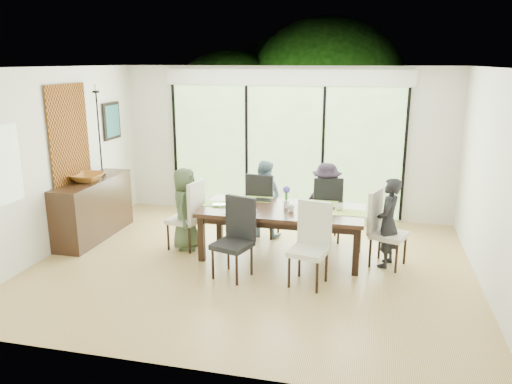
% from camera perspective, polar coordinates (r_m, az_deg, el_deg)
% --- Properties ---
extents(floor, '(6.00, 5.00, 0.01)m').
position_cam_1_polar(floor, '(7.08, -0.47, -8.40)').
color(floor, olive).
rests_on(floor, ground).
extents(ceiling, '(6.00, 5.00, 0.01)m').
position_cam_1_polar(ceiling, '(6.51, -0.52, 14.11)').
color(ceiling, white).
rests_on(ceiling, wall_back).
extents(wall_back, '(6.00, 0.02, 2.70)m').
position_cam_1_polar(wall_back, '(9.08, 3.30, 5.69)').
color(wall_back, silver).
rests_on(wall_back, floor).
extents(wall_front, '(6.00, 0.02, 2.70)m').
position_cam_1_polar(wall_front, '(4.36, -8.41, -4.57)').
color(wall_front, silver).
rests_on(wall_front, floor).
extents(wall_left, '(0.02, 5.00, 2.70)m').
position_cam_1_polar(wall_left, '(7.92, -22.18, 3.28)').
color(wall_left, silver).
rests_on(wall_left, floor).
extents(wall_right, '(0.02, 5.00, 2.70)m').
position_cam_1_polar(wall_right, '(6.64, 25.62, 0.86)').
color(wall_right, white).
rests_on(wall_right, floor).
extents(glass_doors, '(4.20, 0.02, 2.30)m').
position_cam_1_polar(glass_doors, '(9.06, 3.24, 4.71)').
color(glass_doors, '#598C3F').
rests_on(glass_doors, wall_back).
extents(blinds_header, '(4.40, 0.06, 0.28)m').
position_cam_1_polar(blinds_header, '(8.92, 3.35, 12.95)').
color(blinds_header, white).
rests_on(blinds_header, wall_back).
extents(mullion_a, '(0.05, 0.04, 2.30)m').
position_cam_1_polar(mullion_a, '(9.64, -9.20, 5.15)').
color(mullion_a, black).
rests_on(mullion_a, wall_back).
extents(mullion_b, '(0.05, 0.04, 2.30)m').
position_cam_1_polar(mullion_b, '(9.20, -1.08, 4.88)').
color(mullion_b, black).
rests_on(mullion_b, wall_back).
extents(mullion_c, '(0.05, 0.04, 2.30)m').
position_cam_1_polar(mullion_c, '(8.96, 7.65, 4.49)').
color(mullion_c, black).
rests_on(mullion_c, wall_back).
extents(mullion_d, '(0.05, 0.04, 2.30)m').
position_cam_1_polar(mullion_d, '(8.94, 16.63, 3.97)').
color(mullion_d, black).
rests_on(mullion_d, wall_back).
extents(deck, '(6.00, 1.80, 0.10)m').
position_cam_1_polar(deck, '(10.24, 4.06, -1.30)').
color(deck, brown).
rests_on(deck, ground).
extents(rail_top, '(6.00, 0.08, 0.06)m').
position_cam_1_polar(rail_top, '(10.86, 4.80, 2.88)').
color(rail_top, brown).
rests_on(rail_top, deck).
extents(foliage_left, '(3.20, 3.20, 3.20)m').
position_cam_1_polar(foliage_left, '(12.07, -2.94, 8.38)').
color(foliage_left, '#14380F').
rests_on(foliage_left, ground).
extents(foliage_mid, '(4.00, 4.00, 4.00)m').
position_cam_1_polar(foliage_mid, '(12.21, 7.96, 10.03)').
color(foliage_mid, '#14380F').
rests_on(foliage_mid, ground).
extents(foliage_right, '(2.80, 2.80, 2.80)m').
position_cam_1_polar(foliage_right, '(11.44, 16.53, 6.53)').
color(foliage_right, '#14380F').
rests_on(foliage_right, ground).
extents(foliage_far, '(3.60, 3.60, 3.60)m').
position_cam_1_polar(foliage_far, '(13.05, 3.80, 9.64)').
color(foliage_far, '#14380F').
rests_on(foliage_far, ground).
extents(table_top, '(2.33, 1.07, 0.06)m').
position_cam_1_polar(table_top, '(7.17, 3.00, -2.12)').
color(table_top, black).
rests_on(table_top, floor).
extents(table_apron, '(2.14, 0.87, 0.10)m').
position_cam_1_polar(table_apron, '(7.19, 2.99, -2.79)').
color(table_apron, black).
rests_on(table_apron, floor).
extents(table_leg_fl, '(0.09, 0.09, 0.67)m').
position_cam_1_polar(table_leg_fl, '(7.15, -6.24, -5.30)').
color(table_leg_fl, black).
rests_on(table_leg_fl, floor).
extents(table_leg_fr, '(0.09, 0.09, 0.67)m').
position_cam_1_polar(table_leg_fr, '(6.78, 11.37, -6.67)').
color(table_leg_fr, black).
rests_on(table_leg_fr, floor).
extents(table_leg_bl, '(0.09, 0.09, 0.67)m').
position_cam_1_polar(table_leg_bl, '(7.92, -4.18, -3.24)').
color(table_leg_bl, black).
rests_on(table_leg_bl, floor).
extents(table_leg_br, '(0.09, 0.09, 0.67)m').
position_cam_1_polar(table_leg_br, '(7.59, 11.63, -4.34)').
color(table_leg_br, black).
rests_on(table_leg_br, floor).
extents(chair_left_end, '(0.51, 0.51, 1.07)m').
position_cam_1_polar(chair_left_end, '(7.61, -8.20, -2.54)').
color(chair_left_end, beige).
rests_on(chair_left_end, floor).
extents(chair_right_end, '(0.57, 0.57, 1.07)m').
position_cam_1_polar(chair_right_end, '(7.12, 14.97, -4.13)').
color(chair_right_end, beige).
rests_on(chair_right_end, floor).
extents(chair_far_left, '(0.50, 0.50, 1.07)m').
position_cam_1_polar(chair_far_left, '(8.10, 0.94, -1.33)').
color(chair_far_left, black).
rests_on(chair_far_left, floor).
extents(chair_far_right, '(0.53, 0.53, 1.07)m').
position_cam_1_polar(chair_far_right, '(7.95, 8.00, -1.78)').
color(chair_far_right, black).
rests_on(chair_far_right, floor).
extents(chair_near_left, '(0.56, 0.56, 1.07)m').
position_cam_1_polar(chair_near_left, '(6.52, -2.75, -5.38)').
color(chair_near_left, black).
rests_on(chair_near_left, floor).
extents(chair_near_right, '(0.53, 0.53, 1.07)m').
position_cam_1_polar(chair_near_right, '(6.34, 6.03, -6.08)').
color(chair_near_right, silver).
rests_on(chair_near_right, floor).
extents(person_left_end, '(0.42, 0.62, 1.25)m').
position_cam_1_polar(person_left_end, '(7.58, -8.08, -1.88)').
color(person_left_end, '#415337').
rests_on(person_left_end, floor).
extents(person_right_end, '(0.50, 0.66, 1.25)m').
position_cam_1_polar(person_right_end, '(7.09, 14.86, -3.42)').
color(person_right_end, black).
rests_on(person_right_end, floor).
extents(person_far_left, '(0.64, 0.46, 1.25)m').
position_cam_1_polar(person_far_left, '(8.05, 0.91, -0.74)').
color(person_far_left, '#708CA1').
rests_on(person_far_left, floor).
extents(person_far_right, '(0.60, 0.39, 1.25)m').
position_cam_1_polar(person_far_right, '(7.91, 8.01, -1.18)').
color(person_far_right, '#251C2A').
rests_on(person_far_right, floor).
extents(placemat_left, '(0.43, 0.31, 0.01)m').
position_cam_1_polar(placemat_left, '(7.38, -4.27, -1.39)').
color(placemat_left, '#75AC3D').
rests_on(placemat_left, table_top).
extents(placemat_right, '(0.43, 0.31, 0.01)m').
position_cam_1_polar(placemat_right, '(7.06, 10.62, -2.36)').
color(placemat_right, '#93B33F').
rests_on(placemat_right, table_top).
extents(placemat_far_l, '(0.43, 0.31, 0.01)m').
position_cam_1_polar(placemat_far_l, '(7.62, 0.22, -0.82)').
color(placemat_far_l, '#86B23F').
rests_on(placemat_far_l, table_top).
extents(placemat_far_r, '(0.43, 0.31, 0.01)m').
position_cam_1_polar(placemat_far_r, '(7.47, 7.72, -1.29)').
color(placemat_far_r, '#86BA42').
rests_on(placemat_far_r, table_top).
extents(placemat_paper, '(0.43, 0.31, 0.01)m').
position_cam_1_polar(placemat_paper, '(6.99, -1.88, -2.27)').
color(placemat_paper, white).
rests_on(placemat_paper, table_top).
extents(tablet_far_l, '(0.25, 0.17, 0.01)m').
position_cam_1_polar(tablet_far_l, '(7.55, 0.87, -0.90)').
color(tablet_far_l, black).
rests_on(tablet_far_l, table_top).
extents(tablet_far_r, '(0.23, 0.17, 0.01)m').
position_cam_1_polar(tablet_far_r, '(7.42, 7.29, -1.31)').
color(tablet_far_r, black).
rests_on(tablet_far_r, table_top).
extents(papers, '(0.29, 0.21, 0.00)m').
position_cam_1_polar(papers, '(7.03, 8.56, -2.36)').
color(papers, white).
rests_on(papers, table_top).
extents(platter_base, '(0.25, 0.25, 0.02)m').
position_cam_1_polar(platter_base, '(6.99, -1.88, -2.15)').
color(platter_base, white).
rests_on(platter_base, table_top).
extents(platter_snacks, '(0.19, 0.19, 0.01)m').
position_cam_1_polar(platter_snacks, '(6.98, -1.88, -2.02)').
color(platter_snacks, orange).
rests_on(platter_snacks, table_top).
extents(vase, '(0.08, 0.08, 0.12)m').
position_cam_1_polar(vase, '(7.18, 3.48, -1.37)').
color(vase, silver).
rests_on(vase, table_top).
extents(hyacinth_stems, '(0.04, 0.04, 0.16)m').
position_cam_1_polar(hyacinth_stems, '(7.15, 3.49, -0.47)').
color(hyacinth_stems, '#337226').
rests_on(hyacinth_stems, table_top).
extents(hyacinth_blooms, '(0.11, 0.11, 0.11)m').
position_cam_1_polar(hyacinth_blooms, '(7.13, 3.50, 0.28)').
color(hyacinth_blooms, '#5150C8').
rests_on(hyacinth_blooms, table_top).
extents(laptop, '(0.36, 0.27, 0.03)m').
position_cam_1_polar(laptop, '(7.26, -3.76, -1.58)').
color(laptop, silver).
rests_on(laptop, table_top).
extents(cup_a, '(0.14, 0.14, 0.09)m').
position_cam_1_polar(cup_a, '(7.44, -2.09, -0.88)').
color(cup_a, white).
rests_on(cup_a, table_top).
extents(cup_b, '(0.14, 0.14, 0.09)m').
position_cam_1_polar(cup_b, '(7.03, 4.07, -1.86)').
color(cup_b, white).
rests_on(cup_b, table_top).
extents(cup_c, '(0.16, 0.16, 0.09)m').
position_cam_1_polar(cup_c, '(7.15, 9.48, -1.72)').
color(cup_c, white).
rests_on(cup_c, table_top).
extents(book, '(0.19, 0.24, 0.02)m').
position_cam_1_polar(book, '(7.17, 5.05, -1.85)').
color(book, white).
rests_on(book, table_top).
extents(sideboard, '(0.48, 1.70, 0.96)m').
position_cam_1_polar(sideboard, '(8.44, -18.08, -1.82)').
color(sideboard, black).
rests_on(sideboard, floor).
extents(bowl, '(0.51, 0.51, 0.12)m').
position_cam_1_polar(bowl, '(8.22, -18.73, 1.60)').
color(bowl, '#965A20').
rests_on(bowl, sideboard).
extents(candlestick_base, '(0.11, 0.11, 0.04)m').
position_cam_1_polar(candlestick_base, '(8.60, -17.15, 2.01)').
color(candlestick_base, black).
rests_on(candlestick_base, sideboard).
extents(candlestick_shaft, '(0.03, 0.03, 1.33)m').
position_cam_1_polar(candlestick_shaft, '(8.49, -17.49, 6.42)').
color(candlestick_shaft, black).
rests_on(candlestick_shaft, sideboard).
extents(candlestick_pan, '(0.11, 0.11, 0.03)m').
position_cam_1_polar(candlestick_pan, '(8.43, -17.84, 10.85)').
color(candlestick_pan, black).
rests_on(candlestick_pan, sideboard).
extents(candle, '(0.04, 0.04, 0.11)m').
position_cam_1_polar(candle, '(8.42, -17.88, 11.28)').
color(candle, silver).
rests_on(candle, sideboard).
extents(tapestry, '(0.02, 1.00, 1.50)m').
position_cam_1_polar(tapestry, '(8.17, -20.58, 6.24)').
color(tapestry, '#914915').
rests_on(tapestry, wall_left).
extents(art_frame, '(0.03, 0.55, 0.65)m').
position_cam_1_polar(art_frame, '(9.26, -16.18, 7.81)').
color(art_frame, black).
rests_on(art_frame, wall_left).
extents(art_canvas, '(0.01, 0.45, 0.55)m').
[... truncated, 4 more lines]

